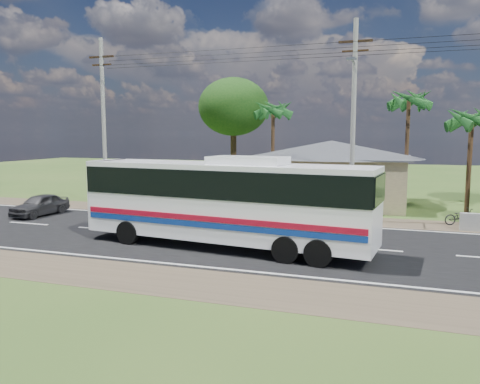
% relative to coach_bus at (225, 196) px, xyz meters
% --- Properties ---
extents(ground, '(120.00, 120.00, 0.00)m').
position_rel_coach_bus_xyz_m(ground, '(1.48, 1.65, -2.25)').
color(ground, '#2D4E1B').
rests_on(ground, ground).
extents(road, '(120.00, 16.00, 0.03)m').
position_rel_coach_bus_xyz_m(road, '(1.48, 1.65, -2.24)').
color(road, black).
rests_on(road, ground).
extents(house, '(12.40, 10.00, 5.00)m').
position_rel_coach_bus_xyz_m(house, '(2.48, 14.64, 0.39)').
color(house, tan).
rests_on(house, ground).
extents(utility_poles, '(32.80, 2.22, 11.00)m').
position_rel_coach_bus_xyz_m(utility_poles, '(4.15, 8.13, 3.52)').
color(utility_poles, '#9E9E99').
rests_on(utility_poles, ground).
extents(palm_near, '(2.80, 2.80, 6.70)m').
position_rel_coach_bus_xyz_m(palm_near, '(10.98, 12.65, 3.46)').
color(palm_near, '#47301E').
rests_on(palm_near, ground).
extents(palm_mid, '(2.80, 2.80, 8.20)m').
position_rel_coach_bus_xyz_m(palm_mid, '(7.48, 17.15, 4.91)').
color(palm_mid, '#47301E').
rests_on(palm_mid, ground).
extents(palm_far, '(2.80, 2.80, 7.70)m').
position_rel_coach_bus_xyz_m(palm_far, '(-2.52, 17.65, 4.43)').
color(palm_far, '#47301E').
rests_on(palm_far, ground).
extents(tree_behind_house, '(6.00, 6.00, 9.61)m').
position_rel_coach_bus_xyz_m(tree_behind_house, '(-6.52, 19.65, 4.87)').
color(tree_behind_house, '#47301E').
rests_on(tree_behind_house, ground).
extents(coach_bus, '(12.88, 4.04, 3.93)m').
position_rel_coach_bus_xyz_m(coach_bus, '(0.00, 0.00, 0.00)').
color(coach_bus, white).
rests_on(coach_bus, ground).
extents(motorcycle, '(1.85, 1.22, 0.92)m').
position_rel_coach_bus_xyz_m(motorcycle, '(10.20, 8.73, -1.79)').
color(motorcycle, black).
rests_on(motorcycle, ground).
extents(small_car, '(1.73, 3.87, 1.29)m').
position_rel_coach_bus_xyz_m(small_car, '(-13.32, 4.00, -1.60)').
color(small_car, '#28282A').
rests_on(small_car, ground).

